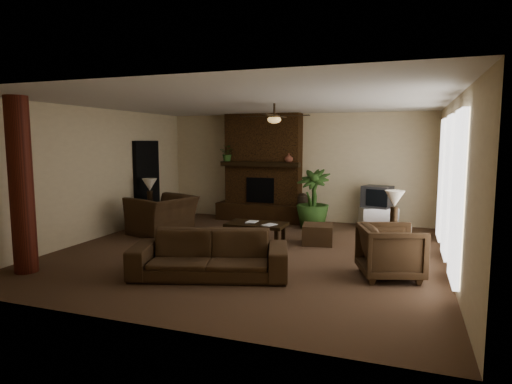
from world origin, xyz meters
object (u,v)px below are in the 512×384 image
at_px(ottoman, 318,234).
at_px(lamp_left, 150,187).
at_px(side_table_left, 150,217).
at_px(lamp_right, 395,201).
at_px(tv_stand, 378,217).
at_px(sofa, 210,247).
at_px(floor_plant, 313,212).
at_px(armchair_left, 162,209).
at_px(log_column, 21,186).
at_px(floor_vase, 302,206).
at_px(side_table_right, 395,241).
at_px(coffee_table, 257,226).
at_px(armchair_right, 391,249).

height_order(ottoman, lamp_left, lamp_left).
distance_m(side_table_left, lamp_right, 5.71).
bearing_deg(tv_stand, lamp_right, -100.43).
bearing_deg(lamp_right, tv_stand, 99.62).
height_order(sofa, floor_plant, sofa).
relative_size(armchair_left, tv_stand, 1.54).
distance_m(log_column, armchair_left, 3.38).
xyz_separation_m(log_column, floor_vase, (3.24, 5.55, -0.97)).
relative_size(ottoman, floor_plant, 0.42).
xyz_separation_m(log_column, tv_stand, (5.13, 5.55, -1.15)).
xyz_separation_m(sofa, side_table_right, (2.69, 2.26, -0.20)).
distance_m(armchair_left, side_table_left, 0.81).
distance_m(log_column, floor_plant, 6.21).
distance_m(tv_stand, side_table_right, 2.55).
bearing_deg(coffee_table, armchair_left, 175.30).
bearing_deg(armchair_left, coffee_table, 102.15).
distance_m(log_column, side_table_left, 3.83).
distance_m(log_column, floor_vase, 6.50).
xyz_separation_m(tv_stand, side_table_left, (-5.21, -1.89, 0.03)).
xyz_separation_m(sofa, armchair_right, (2.66, 0.86, -0.02)).
xyz_separation_m(side_table_left, side_table_right, (5.67, -0.61, 0.00)).
distance_m(lamp_left, lamp_right, 5.67).
height_order(armchair_right, lamp_right, lamp_right).
bearing_deg(floor_plant, lamp_left, -161.79).
relative_size(side_table_left, lamp_left, 0.85).
bearing_deg(lamp_right, armchair_right, -89.89).
distance_m(sofa, lamp_left, 4.21).
bearing_deg(armchair_left, lamp_left, -110.28).
bearing_deg(armchair_right, lamp_left, 51.72).
relative_size(floor_plant, lamp_right, 2.19).
bearing_deg(lamp_right, floor_vase, 132.99).
bearing_deg(lamp_left, side_table_left, -88.66).
relative_size(armchair_right, ottoman, 1.51).
xyz_separation_m(coffee_table, floor_plant, (0.76, 1.89, 0.03)).
height_order(armchair_left, coffee_table, armchair_left).
xyz_separation_m(side_table_left, lamp_left, (-0.00, 0.05, 0.73)).
height_order(armchair_right, ottoman, armchair_right).
bearing_deg(tv_stand, log_column, -152.80).
bearing_deg(floor_plant, log_column, -126.46).
height_order(armchair_right, tv_stand, armchair_right).
bearing_deg(armchair_left, tv_stand, 133.62).
relative_size(log_column, ottoman, 4.67).
bearing_deg(sofa, ottoman, 49.41).
xyz_separation_m(armchair_left, armchair_right, (5.02, -1.59, -0.12)).
relative_size(floor_plant, side_table_left, 2.59).
bearing_deg(ottoman, tv_stand, 63.32).
bearing_deg(armchair_right, ottoman, 21.49).
distance_m(armchair_right, side_table_left, 5.99).
bearing_deg(sofa, log_column, 178.37).
height_order(sofa, lamp_right, lamp_right).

